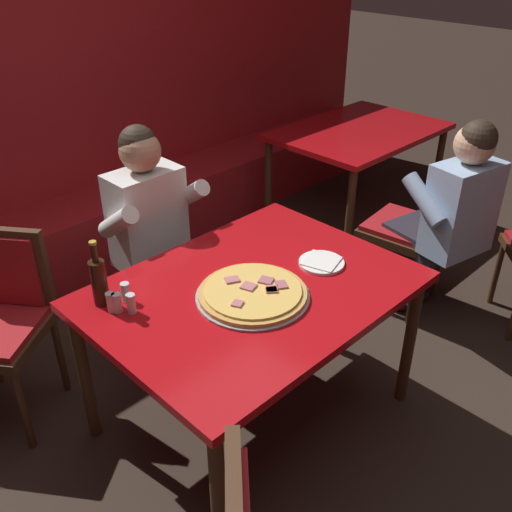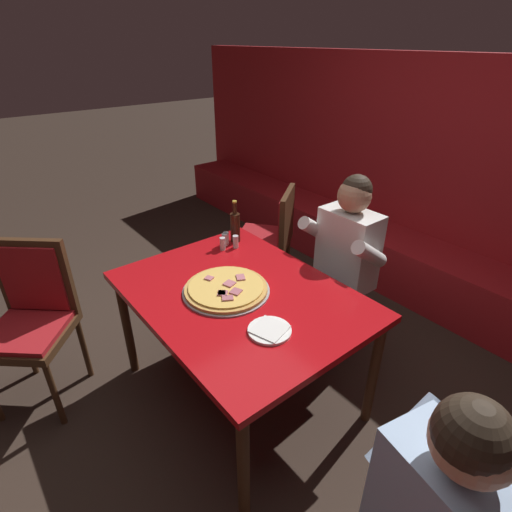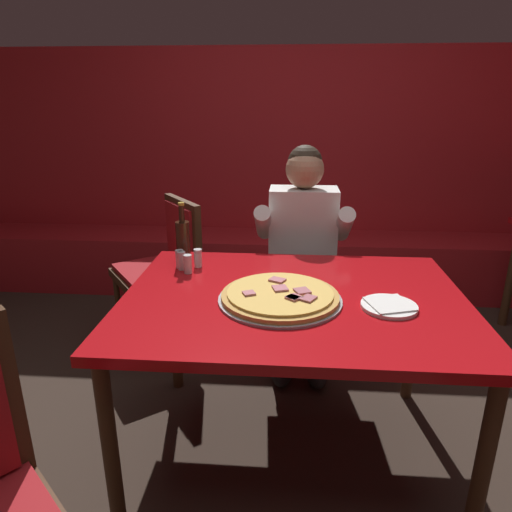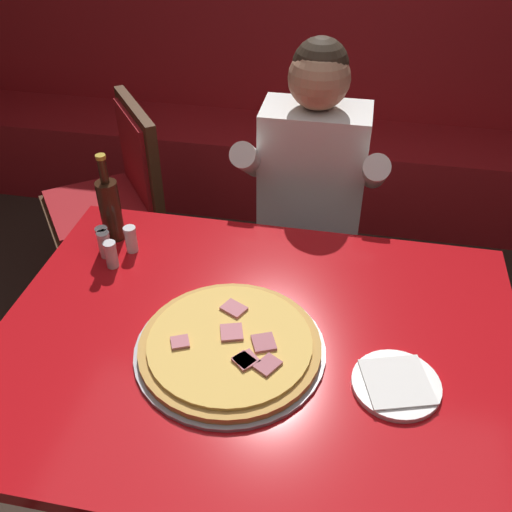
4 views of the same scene
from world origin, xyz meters
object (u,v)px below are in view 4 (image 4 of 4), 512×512
at_px(main_dining_table, 255,358).
at_px(shaker_parmesan, 111,256).
at_px(pizza, 230,346).
at_px(plate_white_paper, 396,384).
at_px(shaker_oregano, 105,246).
at_px(beer_bottle, 110,208).
at_px(shaker_black_pepper, 131,240).
at_px(dining_chair_far_right, 116,194).
at_px(shaker_red_pepper_flakes, 103,241).
at_px(diner_seated_blue_shirt, 309,204).

bearing_deg(main_dining_table, shaker_parmesan, 155.83).
height_order(pizza, plate_white_paper, pizza).
bearing_deg(shaker_oregano, beer_bottle, 97.10).
relative_size(plate_white_paper, beer_bottle, 0.72).
xyz_separation_m(shaker_oregano, shaker_parmesan, (0.04, -0.04, 0.00)).
bearing_deg(main_dining_table, shaker_black_pepper, 146.28).
height_order(plate_white_paper, shaker_oregano, shaker_oregano).
distance_m(main_dining_table, dining_chair_far_right, 1.19).
height_order(pizza, shaker_red_pepper_flakes, shaker_red_pepper_flakes).
relative_size(pizza, shaker_black_pepper, 5.60).
bearing_deg(diner_seated_blue_shirt, shaker_black_pepper, -136.97).
bearing_deg(dining_chair_far_right, plate_white_paper, -41.10).
distance_m(diner_seated_blue_shirt, dining_chair_far_right, 0.85).
relative_size(pizza, beer_bottle, 1.65).
height_order(shaker_oregano, dining_chair_far_right, dining_chair_far_right).
bearing_deg(plate_white_paper, shaker_oregano, 158.34).
xyz_separation_m(pizza, beer_bottle, (-0.47, 0.41, 0.09)).
bearing_deg(plate_white_paper, main_dining_table, 166.04).
height_order(shaker_parmesan, diner_seated_blue_shirt, diner_seated_blue_shirt).
relative_size(plate_white_paper, shaker_red_pepper_flakes, 2.44).
bearing_deg(pizza, main_dining_table, 45.02).
bearing_deg(shaker_red_pepper_flakes, pizza, -34.97).
relative_size(pizza, dining_chair_far_right, 0.51).
relative_size(shaker_red_pepper_flakes, shaker_oregano, 1.00).
relative_size(beer_bottle, shaker_red_pepper_flakes, 3.40).
distance_m(pizza, shaker_red_pepper_flakes, 0.58).
height_order(pizza, beer_bottle, beer_bottle).
distance_m(plate_white_paper, shaker_parmesan, 0.88).
xyz_separation_m(shaker_oregano, dining_chair_far_right, (-0.26, 0.64, -0.24)).
xyz_separation_m(shaker_red_pepper_flakes, shaker_oregano, (0.01, -0.02, 0.00)).
relative_size(main_dining_table, shaker_parmesan, 15.82).
bearing_deg(shaker_red_pepper_flakes, beer_bottle, 88.48).
distance_m(plate_white_paper, shaker_red_pepper_flakes, 0.96).
height_order(diner_seated_blue_shirt, dining_chair_far_right, diner_seated_blue_shirt).
height_order(main_dining_table, shaker_red_pepper_flakes, shaker_red_pepper_flakes).
relative_size(shaker_red_pepper_flakes, shaker_black_pepper, 1.00).
height_order(shaker_red_pepper_flakes, dining_chair_far_right, dining_chair_far_right).
height_order(shaker_red_pepper_flakes, shaker_black_pepper, same).
distance_m(shaker_oregano, diner_seated_blue_shirt, 0.76).
bearing_deg(diner_seated_blue_shirt, main_dining_table, -93.82).
distance_m(plate_white_paper, beer_bottle, 0.99).
xyz_separation_m(pizza, shaker_parmesan, (-0.42, 0.27, 0.02)).
height_order(main_dining_table, beer_bottle, beer_bottle).
bearing_deg(diner_seated_blue_shirt, dining_chair_far_right, 170.48).
distance_m(main_dining_table, plate_white_paper, 0.38).
bearing_deg(main_dining_table, plate_white_paper, -13.96).
xyz_separation_m(beer_bottle, shaker_black_pepper, (0.08, -0.06, -0.07)).
relative_size(main_dining_table, shaker_black_pepper, 15.82).
relative_size(shaker_parmesan, diner_seated_blue_shirt, 0.07).
bearing_deg(shaker_parmesan, main_dining_table, -24.17).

